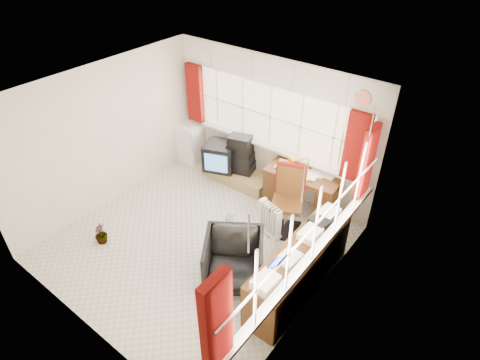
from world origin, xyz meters
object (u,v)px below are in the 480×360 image
Objects in this scene: crt_tv at (221,156)px; mini_fridge at (192,142)px; desk_lamp at (308,164)px; office_chair at (234,260)px; task_chair at (288,196)px; credenza at (299,267)px; desk at (303,188)px; radiator at (271,223)px; tv_bench at (237,176)px.

mini_fridge is at bearing 168.61° from crt_tv.
desk_lamp is 1.99m from office_chair.
credenza is at bearing -50.71° from task_chair.
crt_tv is (-1.78, 1.84, 0.13)m from office_chair.
radiator is at bearing -91.30° from desk.
office_chair is (-0.04, -1.87, -0.67)m from desk_lamp.
office_chair is 2.46m from tv_bench.
desk_lamp reaches higher than desk.
office_chair is at bearing -52.91° from tv_bench.
office_chair is 1.15× the size of crt_tv.
office_chair is 1.03× the size of mini_fridge.
desk is 0.96m from radiator.
desk is 1.58× the size of office_chair.
radiator is at bearing -32.24° from tv_bench.
office_chair is at bearing -91.36° from desk_lamp.
desk_lamp is 1.75m from credenza.
task_chair reaches higher than radiator.
mini_fridge is at bearing 176.68° from desk_lamp.
desk_lamp reaches higher than credenza.
task_chair is at bearing -12.52° from mini_fridge.
desk is 1.12× the size of task_chair.
task_chair is at bearing 74.84° from radiator.
credenza is (0.80, 0.43, 0.01)m from office_chair.
desk is 2.20× the size of radiator.
credenza is at bearing -24.39° from mini_fridge.
desk is 2.04m from office_chair.
radiator is (-0.15, -0.78, -0.80)m from desk_lamp.
desk_lamp is 1.13m from radiator.
desk_lamp is 0.75× the size of radiator.
desk_lamp reaches higher than tv_bench.
radiator is 1.86m from crt_tv.
tv_bench is (-1.46, 0.52, -0.50)m from task_chair.
desk is 0.64m from task_chair.
credenza is at bearing -33.70° from tv_bench.
task_chair is at bearing -13.12° from crt_tv.
tv_bench is 1.74× the size of mini_fridge.
desk_lamp is at bearing -51.11° from desk.
task_chair is 0.52m from radiator.
credenza is 2.77× the size of crt_tv.
tv_bench is at bearing 19.92° from crt_tv.
credenza is (0.76, -1.44, -0.66)m from desk_lamp.
crt_tv is at bearing 100.12° from office_chair.
mini_fridge reaches higher than desk.
office_chair is at bearing -45.97° from crt_tv.
office_chair is 1.10m from radiator.
desk reaches higher than tv_bench.
office_chair is 0.42× the size of credenza.
credenza is 2.95m from crt_tv.
radiator is at bearing -24.22° from crt_tv.
radiator is (-0.09, -0.34, -0.38)m from task_chair.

